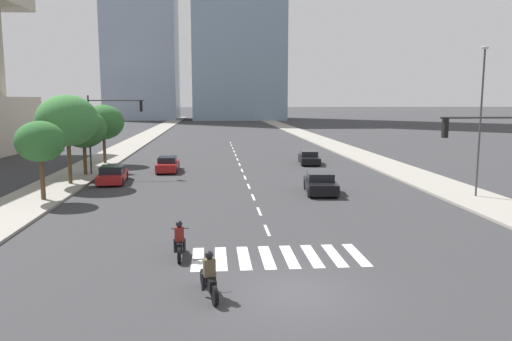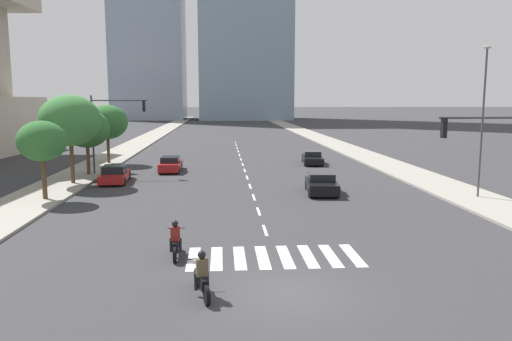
{
  "view_description": "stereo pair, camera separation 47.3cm",
  "coord_description": "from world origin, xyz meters",
  "views": [
    {
      "loc": [
        -2.5,
        -14.89,
        6.13
      ],
      "look_at": [
        0.0,
        13.64,
        2.0
      ],
      "focal_mm": 34.55,
      "sensor_mm": 36.0,
      "label": 1
    },
    {
      "loc": [
        -2.03,
        -14.93,
        6.13
      ],
      "look_at": [
        0.0,
        13.64,
        2.0
      ],
      "focal_mm": 34.55,
      "sensor_mm": 36.0,
      "label": 2
    }
  ],
  "objects": [
    {
      "name": "sedan_red_3",
      "position": [
        -6.4,
        27.52,
        0.6
      ],
      "size": [
        1.75,
        4.4,
        1.29
      ],
      "rotation": [
        0.0,
        0.0,
        1.57
      ],
      "color": "maroon",
      "rests_on": "ground"
    },
    {
      "name": "street_tree_second",
      "position": [
        -12.78,
        21.14,
        4.65
      ],
      "size": [
        4.3,
        4.3,
        6.34
      ],
      "color": "#4C3823",
      "rests_on": "sidewalk_west"
    },
    {
      "name": "crosswalk_near",
      "position": [
        0.0,
        3.64,
        0.0
      ],
      "size": [
        6.75,
        2.9,
        0.01
      ],
      "color": "silver",
      "rests_on": "ground"
    },
    {
      "name": "lane_divider_center",
      "position": [
        0.0,
        31.64,
        0.0
      ],
      "size": [
        0.14,
        50.0,
        0.01
      ],
      "color": "silver",
      "rests_on": "ground"
    },
    {
      "name": "street_tree_third",
      "position": [
        -12.78,
        25.42,
        3.83
      ],
      "size": [
        3.61,
        3.61,
        5.22
      ],
      "color": "#4C3823",
      "rests_on": "sidewalk_west"
    },
    {
      "name": "sedan_black_2",
      "position": [
        4.56,
        16.72,
        0.62
      ],
      "size": [
        2.3,
        4.43,
        1.33
      ],
      "rotation": [
        0.0,
        0.0,
        -1.67
      ],
      "color": "black",
      "rests_on": "ground"
    },
    {
      "name": "sedan_black_0",
      "position": [
        6.73,
        31.67,
        0.57
      ],
      "size": [
        2.24,
        4.93,
        1.24
      ],
      "rotation": [
        0.0,
        0.0,
        -1.67
      ],
      "color": "black",
      "rests_on": "ground"
    },
    {
      "name": "sedan_red_1",
      "position": [
        -9.96,
        21.96,
        0.59
      ],
      "size": [
        2.07,
        4.5,
        1.3
      ],
      "rotation": [
        0.0,
        0.0,
        1.63
      ],
      "color": "maroon",
      "rests_on": "ground"
    },
    {
      "name": "ground_plane",
      "position": [
        0.0,
        0.0,
        0.0
      ],
      "size": [
        800.0,
        800.0,
        0.0
      ],
      "primitive_type": "plane",
      "color": "#333335"
    },
    {
      "name": "traffic_signal_near",
      "position": [
        10.75,
        6.52,
        4.02
      ],
      "size": [
        5.28,
        0.28,
        5.57
      ],
      "rotation": [
        0.0,
        0.0,
        3.14
      ],
      "color": "#333335",
      "rests_on": "sidewalk_east"
    },
    {
      "name": "motorcycle_lead",
      "position": [
        -2.68,
        -0.02,
        0.58
      ],
      "size": [
        0.82,
        2.14,
        1.49
      ],
      "rotation": [
        0.0,
        0.0,
        1.8
      ],
      "color": "black",
      "rests_on": "ground"
    },
    {
      "name": "sidewalk_west",
      "position": [
        -13.58,
        30.0,
        0.07
      ],
      "size": [
        4.0,
        260.0,
        0.15
      ],
      "primitive_type": "cube",
      "color": "gray",
      "rests_on": "ground"
    },
    {
      "name": "street_tree_nearest",
      "position": [
        -12.78,
        15.39,
        3.64
      ],
      "size": [
        2.89,
        2.89,
        4.74
      ],
      "color": "#4C3823",
      "rests_on": "sidewalk_west"
    },
    {
      "name": "sidewalk_east",
      "position": [
        13.58,
        30.0,
        0.07
      ],
      "size": [
        4.0,
        260.0,
        0.15
      ],
      "primitive_type": "cube",
      "color": "gray",
      "rests_on": "ground"
    },
    {
      "name": "motorcycle_trailing",
      "position": [
        -3.85,
        3.94,
        0.58
      ],
      "size": [
        0.7,
        2.06,
        1.49
      ],
      "rotation": [
        0.0,
        0.0,
        1.61
      ],
      "color": "black",
      "rests_on": "ground"
    },
    {
      "name": "street_tree_fourth",
      "position": [
        -12.78,
        32.68,
        4.02
      ],
      "size": [
        3.84,
        3.84,
        5.51
      ],
      "color": "#4C3823",
      "rests_on": "sidewalk_west"
    },
    {
      "name": "street_lamp_east",
      "position": [
        13.88,
        14.1,
        5.36
      ],
      "size": [
        0.5,
        0.24,
        9.18
      ],
      "color": "#3F3F42",
      "rests_on": "sidewalk_east"
    },
    {
      "name": "traffic_signal_far",
      "position": [
        -10.8,
        25.66,
        4.47
      ],
      "size": [
        4.7,
        0.28,
        6.32
      ],
      "color": "#333335",
      "rests_on": "sidewalk_west"
    }
  ]
}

